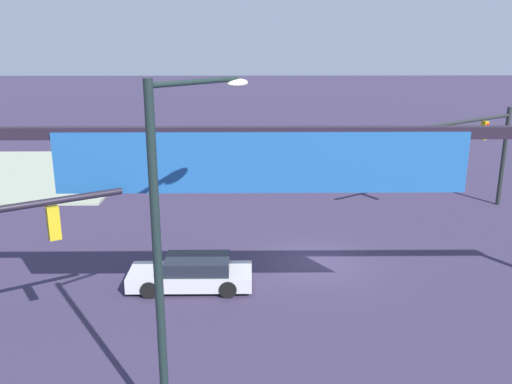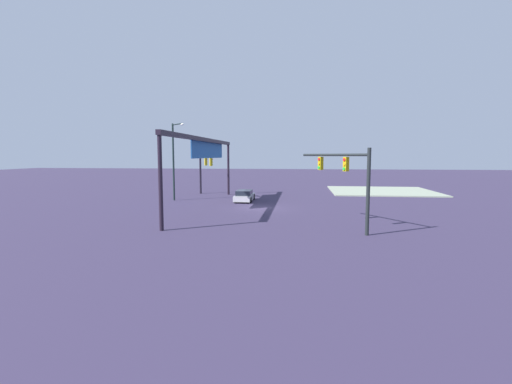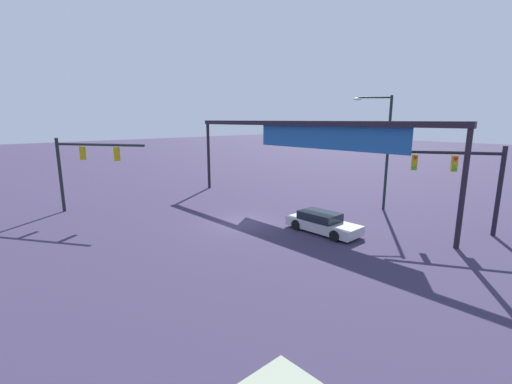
{
  "view_description": "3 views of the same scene",
  "coord_description": "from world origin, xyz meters",
  "px_view_note": "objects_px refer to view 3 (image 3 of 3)",
  "views": [
    {
      "loc": [
        2.66,
        21.15,
        9.28
      ],
      "look_at": [
        2.42,
        1.01,
        3.38
      ],
      "focal_mm": 38.69,
      "sensor_mm": 36.0,
      "label": 1
    },
    {
      "loc": [
        -34.19,
        -3.8,
        4.94
      ],
      "look_at": [
        -0.56,
        0.31,
        1.56
      ],
      "focal_mm": 25.74,
      "sensor_mm": 36.0,
      "label": 2
    },
    {
      "loc": [
        16.96,
        -14.4,
        6.7
      ],
      "look_at": [
        2.44,
        -1.04,
        2.58
      ],
      "focal_mm": 24.43,
      "sensor_mm": 36.0,
      "label": 3
    }
  ],
  "objects_px": {
    "traffic_signal_near_corner": "(465,172)",
    "traffic_signal_opposite_side": "(82,161)",
    "streetlamp_curved_arm": "(384,145)",
    "sedan_car_approaching": "(322,223)"
  },
  "relations": [
    {
      "from": "traffic_signal_near_corner",
      "to": "streetlamp_curved_arm",
      "type": "distance_m",
      "value": 6.37
    },
    {
      "from": "traffic_signal_near_corner",
      "to": "sedan_car_approaching",
      "type": "relative_size",
      "value": 1.27
    },
    {
      "from": "traffic_signal_near_corner",
      "to": "traffic_signal_opposite_side",
      "type": "xyz_separation_m",
      "value": [
        -19.95,
        -14.97,
        0.17
      ]
    },
    {
      "from": "traffic_signal_near_corner",
      "to": "streetlamp_curved_arm",
      "type": "relative_size",
      "value": 0.69
    },
    {
      "from": "traffic_signal_opposite_side",
      "to": "sedan_car_approaching",
      "type": "relative_size",
      "value": 1.29
    },
    {
      "from": "traffic_signal_near_corner",
      "to": "sedan_car_approaching",
      "type": "xyz_separation_m",
      "value": [
        -5.65,
        -5.92,
        -3.1
      ]
    },
    {
      "from": "traffic_signal_near_corner",
      "to": "traffic_signal_opposite_side",
      "type": "height_order",
      "value": "traffic_signal_opposite_side"
    },
    {
      "from": "traffic_signal_near_corner",
      "to": "streetlamp_curved_arm",
      "type": "height_order",
      "value": "streetlamp_curved_arm"
    },
    {
      "from": "streetlamp_curved_arm",
      "to": "sedan_car_approaching",
      "type": "relative_size",
      "value": 1.83
    },
    {
      "from": "streetlamp_curved_arm",
      "to": "sedan_car_approaching",
      "type": "distance_m",
      "value": 8.77
    }
  ]
}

